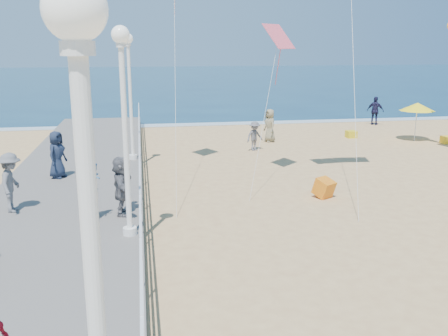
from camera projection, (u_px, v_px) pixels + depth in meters
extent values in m
plane|color=tan|center=(323.00, 236.00, 14.10)|extent=(160.00, 160.00, 0.00)
cube|color=#0B2D47|center=(172.00, 79.00, 76.30)|extent=(160.00, 90.00, 0.05)
cube|color=silver|center=(215.00, 124.00, 33.71)|extent=(160.00, 1.20, 0.04)
cube|color=slate|center=(46.00, 247.00, 12.84)|extent=(5.00, 44.00, 0.40)
cube|color=white|center=(140.00, 196.00, 12.93)|extent=(0.05, 42.00, 0.06)
cube|color=white|center=(141.00, 214.00, 13.05)|extent=(0.05, 42.00, 0.04)
sphere|color=white|center=(75.00, 9.00, 3.29)|extent=(0.44, 0.44, 0.44)
cylinder|color=white|center=(130.00, 231.00, 13.12)|extent=(0.36, 0.36, 0.20)
cylinder|color=white|center=(126.00, 143.00, 12.55)|extent=(0.14, 0.14, 4.70)
sphere|color=white|center=(120.00, 34.00, 11.91)|extent=(0.44, 0.44, 0.44)
cylinder|color=white|center=(133.00, 157.00, 21.73)|extent=(0.36, 0.36, 0.20)
cylinder|color=white|center=(131.00, 103.00, 21.16)|extent=(0.14, 0.14, 4.70)
sphere|color=white|center=(128.00, 39.00, 20.52)|extent=(0.44, 0.44, 0.44)
imported|color=silver|center=(90.00, 193.00, 13.95)|extent=(0.54, 0.69, 1.68)
imported|color=#337DBF|center=(95.00, 177.00, 14.02)|extent=(0.40, 0.46, 0.81)
imported|color=slate|center=(11.00, 183.00, 14.75)|extent=(0.68, 1.16, 1.79)
imported|color=#192338|center=(57.00, 155.00, 18.54)|extent=(0.88, 1.02, 1.77)
imported|color=slate|center=(122.00, 186.00, 14.51)|extent=(0.54, 1.63, 1.75)
imported|color=#59595E|center=(255.00, 136.00, 25.28)|extent=(1.11, 0.92, 1.49)
imported|color=#1B1B3B|center=(375.00, 111.00, 33.30)|extent=(1.14, 1.07, 1.89)
imported|color=#847B5B|center=(270.00, 125.00, 27.53)|extent=(0.78, 1.00, 1.82)
cube|color=#DF430D|center=(324.00, 190.00, 17.55)|extent=(0.84, 0.89, 0.74)
cylinder|color=white|center=(416.00, 125.00, 27.79)|extent=(0.05, 0.05, 1.80)
cone|color=yellow|center=(417.00, 107.00, 27.54)|extent=(1.90, 1.90, 0.45)
cube|color=gold|center=(351.00, 134.00, 28.90)|extent=(0.55, 0.55, 0.40)
cube|color=yellow|center=(447.00, 140.00, 27.19)|extent=(0.55, 0.55, 0.40)
cube|color=#E55468|center=(279.00, 36.00, 19.02)|extent=(1.43, 1.40, 0.94)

